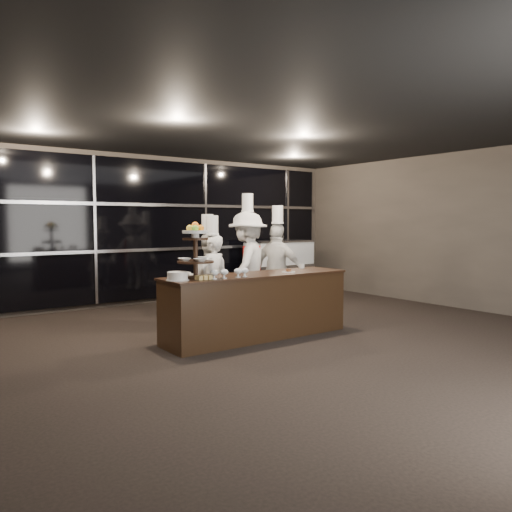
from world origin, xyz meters
TOP-DOWN VIEW (x-y plane):
  - room at (0.00, 0.00)m, footprint 10.00×10.00m
  - window_wall at (0.00, 4.94)m, footprint 8.60×0.10m
  - buffet_counter at (-0.08, 1.27)m, footprint 2.84×0.74m
  - display_stand at (-1.08, 1.27)m, footprint 0.48×0.48m
  - compotes at (-0.68, 1.05)m, footprint 0.59×0.11m
  - layer_cake at (-1.37, 1.22)m, footprint 0.30×0.30m
  - pastry_squares at (-1.06, 1.10)m, footprint 0.20×0.13m
  - small_plate at (0.42, 1.17)m, footprint 0.20×0.20m
  - chef_cup at (0.99, 1.52)m, footprint 0.08×0.08m
  - display_case at (2.76, 4.30)m, footprint 1.54×0.67m
  - chef_a at (-0.25, 2.22)m, footprint 0.63×0.53m
  - chef_b at (-0.19, 2.46)m, footprint 0.90×0.84m
  - chef_c at (0.57, 2.43)m, footprint 1.36×1.23m
  - chef_d at (1.03, 2.19)m, footprint 0.77×1.04m

SIDE VIEW (x-z plane):
  - buffet_counter at x=-0.08m, z-range 0.01..0.93m
  - display_case at x=2.76m, z-range 0.07..1.31m
  - chef_b at x=-0.19m, z-range -0.13..1.65m
  - chef_a at x=-0.25m, z-range -0.11..1.65m
  - chef_d at x=1.03m, z-range -0.13..1.80m
  - chef_c at x=0.57m, z-range -0.14..1.99m
  - small_plate at x=0.42m, z-range 0.91..0.96m
  - pastry_squares at x=-1.06m, z-range 0.92..0.97m
  - chef_cup at x=0.99m, z-range 0.92..0.99m
  - layer_cake at x=-1.37m, z-range 0.92..1.03m
  - compotes at x=-0.68m, z-range 0.94..1.06m
  - display_stand at x=-1.08m, z-range 0.97..1.71m
  - room at x=0.00m, z-range -3.50..6.50m
  - window_wall at x=0.00m, z-range 0.10..2.90m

